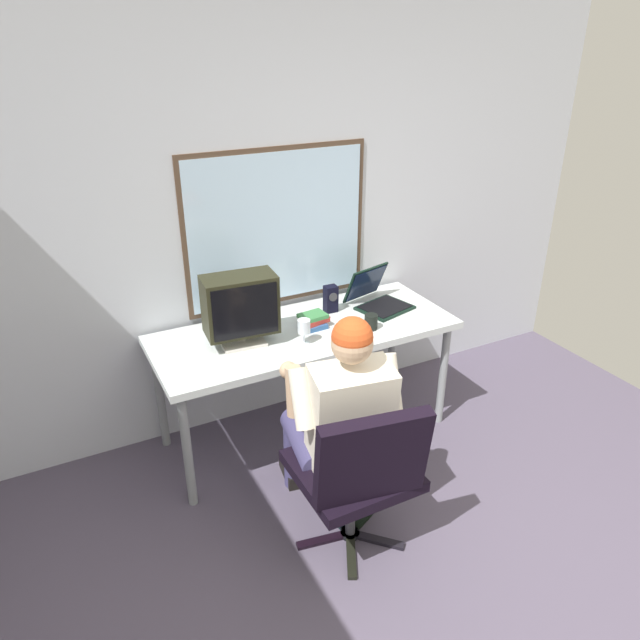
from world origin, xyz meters
name	(u,v)px	position (x,y,z in m)	size (l,w,h in m)	color
wall_rear	(291,220)	(0.00, 2.44, 1.29)	(4.52, 0.08, 2.59)	silver
desk	(305,338)	(-0.12, 2.02, 0.69)	(1.80, 0.72, 0.75)	gray
office_chair	(360,469)	(-0.32, 1.02, 0.52)	(0.57, 0.63, 0.91)	black
person_seated	(341,416)	(-0.28, 1.28, 0.64)	(0.58, 0.80, 1.23)	#403C66
crt_monitor	(240,306)	(-0.51, 2.02, 0.98)	(0.42, 0.25, 0.41)	beige
laptop	(376,296)	(0.43, 2.12, 0.81)	(0.39, 0.42, 0.24)	black
wine_glass	(304,328)	(-0.20, 1.86, 0.85)	(0.07, 0.07, 0.15)	silver
desk_speaker	(331,299)	(0.13, 2.17, 0.84)	(0.08, 0.07, 0.17)	black
book_stack	(313,321)	(-0.06, 2.02, 0.79)	(0.18, 0.15, 0.08)	#2D558C
coffee_mug	(371,322)	(0.23, 1.84, 0.80)	(0.08, 0.08, 0.09)	black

